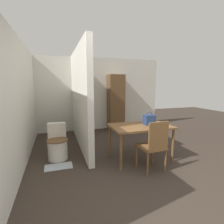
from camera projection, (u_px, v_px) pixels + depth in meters
name	position (u px, v px, depth m)	size (l,w,h in m)	color
ground_plane	(162.00, 203.00, 2.39)	(16.00, 16.00, 0.00)	#382D26
wall_back	(94.00, 94.00, 6.15)	(4.86, 0.12, 2.50)	silver
wall_left	(21.00, 102.00, 3.53)	(0.12, 5.16, 2.50)	silver
partition_wall	(80.00, 98.00, 4.52)	(0.12, 2.90, 2.50)	silver
dining_table	(140.00, 129.00, 3.68)	(1.26, 0.81, 0.75)	brown
wooden_chair	(154.00, 144.00, 3.18)	(0.47, 0.47, 0.96)	brown
toilet	(58.00, 144.00, 3.80)	(0.43, 0.58, 0.74)	silver
handbag	(149.00, 120.00, 3.74)	(0.23, 0.18, 0.27)	navy
wooden_cabinet	(116.00, 103.00, 6.13)	(0.54, 0.47, 1.93)	brown
bath_mat	(59.00, 167.00, 3.42)	(0.53, 0.29, 0.01)	#B2BCC6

